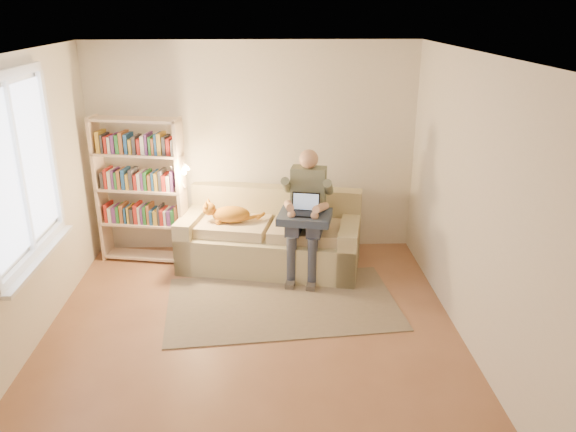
{
  "coord_description": "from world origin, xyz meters",
  "views": [
    {
      "loc": [
        0.17,
        -4.54,
        2.97
      ],
      "look_at": [
        0.38,
        1.0,
        0.88
      ],
      "focal_mm": 35.0,
      "sensor_mm": 36.0,
      "label": 1
    }
  ],
  "objects_px": {
    "cat": "(226,214)",
    "bookshelf": "(140,184)",
    "laptop": "(304,208)",
    "person": "(307,207)",
    "sofa": "(271,239)"
  },
  "relations": [
    {
      "from": "cat",
      "to": "laptop",
      "type": "relative_size",
      "value": 1.92
    },
    {
      "from": "sofa",
      "to": "laptop",
      "type": "bearing_deg",
      "value": -32.3
    },
    {
      "from": "sofa",
      "to": "cat",
      "type": "bearing_deg",
      "value": -165.21
    },
    {
      "from": "sofa",
      "to": "person",
      "type": "distance_m",
      "value": 0.69
    },
    {
      "from": "sofa",
      "to": "laptop",
      "type": "xyz_separation_m",
      "value": [
        0.37,
        -0.37,
        0.53
      ]
    },
    {
      "from": "cat",
      "to": "laptop",
      "type": "distance_m",
      "value": 0.98
    },
    {
      "from": "laptop",
      "to": "person",
      "type": "bearing_deg",
      "value": 86.63
    },
    {
      "from": "laptop",
      "to": "cat",
      "type": "bearing_deg",
      "value": 171.25
    },
    {
      "from": "person",
      "to": "bookshelf",
      "type": "relative_size",
      "value": 0.82
    },
    {
      "from": "person",
      "to": "cat",
      "type": "xyz_separation_m",
      "value": [
        -0.93,
        0.22,
        -0.16
      ]
    },
    {
      "from": "sofa",
      "to": "laptop",
      "type": "height_order",
      "value": "laptop"
    },
    {
      "from": "sofa",
      "to": "bookshelf",
      "type": "xyz_separation_m",
      "value": [
        -1.54,
        0.21,
        0.66
      ]
    },
    {
      "from": "sofa",
      "to": "bookshelf",
      "type": "bearing_deg",
      "value": -175.68
    },
    {
      "from": "person",
      "to": "laptop",
      "type": "distance_m",
      "value": 0.13
    },
    {
      "from": "cat",
      "to": "bookshelf",
      "type": "relative_size",
      "value": 0.38
    }
  ]
}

